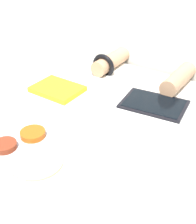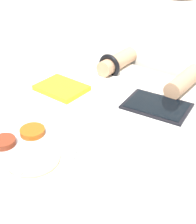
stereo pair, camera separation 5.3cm
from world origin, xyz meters
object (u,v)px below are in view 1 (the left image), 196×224
object	(u,v)px
thali_tray	(27,152)
person_diner	(158,95)
tablet_device	(154,104)
red_notebook	(57,89)

from	to	relation	value
thali_tray	person_diner	xyz separation A→B (m)	(0.04, 0.87, -0.19)
tablet_device	person_diner	world-z (taller)	person_diner
thali_tray	red_notebook	world-z (taller)	thali_tray
thali_tray	tablet_device	size ratio (longest dim) A/B	1.22
tablet_device	person_diner	xyz separation A→B (m)	(-0.15, 0.40, -0.19)
tablet_device	thali_tray	bearing A→B (deg)	-111.76
tablet_device	person_diner	bearing A→B (deg)	110.36
thali_tray	person_diner	size ratio (longest dim) A/B	0.25
red_notebook	tablet_device	size ratio (longest dim) A/B	0.76
thali_tray	person_diner	bearing A→B (deg)	87.29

